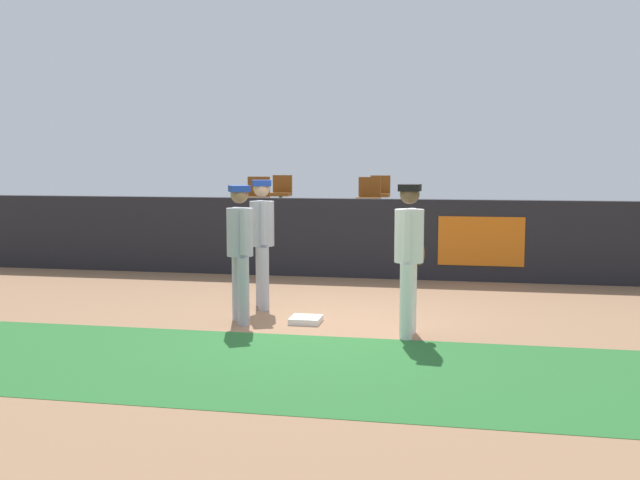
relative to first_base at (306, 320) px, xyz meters
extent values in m
plane|color=#936B4C|center=(0.10, 0.11, -0.04)|extent=(60.00, 60.00, 0.00)
cube|color=#26662B|center=(0.10, -2.10, -0.04)|extent=(18.00, 2.80, 0.01)
cube|color=white|center=(0.00, 0.00, 0.00)|extent=(0.40, 0.40, 0.08)
cylinder|color=white|center=(1.40, -0.31, 0.42)|extent=(0.16, 0.16, 0.91)
cylinder|color=white|center=(1.37, -0.64, 0.42)|extent=(0.16, 0.16, 0.91)
cylinder|color=white|center=(1.38, -0.48, 1.20)|extent=(0.38, 0.38, 0.64)
sphere|color=brown|center=(1.38, -0.48, 1.70)|extent=(0.24, 0.24, 0.24)
cube|color=black|center=(1.38, -0.48, 1.78)|extent=(0.27, 0.27, 0.08)
cylinder|color=white|center=(1.40, -0.27, 1.22)|extent=(0.09, 0.09, 0.60)
cylinder|color=white|center=(1.36, -0.69, 1.22)|extent=(0.09, 0.09, 0.60)
ellipsoid|color=brown|center=(1.50, -0.27, 0.96)|extent=(0.14, 0.21, 0.28)
cylinder|color=#9EA3AD|center=(-0.88, 0.98, 0.42)|extent=(0.16, 0.16, 0.92)
cylinder|color=#9EA3AD|center=(-0.76, 0.67, 0.42)|extent=(0.16, 0.16, 0.92)
cylinder|color=#9EA3AD|center=(-0.82, 0.83, 1.20)|extent=(0.46, 0.46, 0.65)
sphere|color=tan|center=(-0.82, 0.83, 1.71)|extent=(0.24, 0.24, 0.24)
cube|color=#193899|center=(-0.82, 0.83, 1.78)|extent=(0.33, 0.33, 0.08)
cylinder|color=#9EA3AD|center=(-0.90, 1.03, 1.22)|extent=(0.09, 0.09, 0.60)
cylinder|color=#9EA3AD|center=(-0.74, 0.63, 1.22)|extent=(0.09, 0.09, 0.60)
cylinder|color=#9EA3AD|center=(-0.93, -0.02, 0.41)|extent=(0.15, 0.15, 0.89)
cylinder|color=#9EA3AD|center=(-0.77, -0.30, 0.41)|extent=(0.15, 0.15, 0.89)
cylinder|color=#9EA3AD|center=(-0.85, -0.16, 1.17)|extent=(0.47, 0.47, 0.63)
sphere|color=#8C6647|center=(-0.85, -0.16, 1.66)|extent=(0.23, 0.23, 0.23)
cube|color=#193899|center=(-0.85, -0.16, 1.74)|extent=(0.34, 0.34, 0.08)
cylinder|color=#9EA3AD|center=(-0.95, 0.02, 1.19)|extent=(0.09, 0.09, 0.59)
cylinder|color=#9EA3AD|center=(-0.74, -0.34, 1.19)|extent=(0.09, 0.09, 0.59)
cube|color=black|center=(0.10, 3.92, 0.69)|extent=(18.00, 0.24, 1.46)
cube|color=orange|center=(2.37, 3.80, 0.69)|extent=(1.50, 0.02, 0.87)
cube|color=#59595E|center=(0.10, 6.49, 0.45)|extent=(18.00, 4.80, 0.98)
cylinder|color=#4C4C51|center=(-2.17, 5.29, 1.14)|extent=(0.08, 0.08, 0.40)
cube|color=#8C4714|center=(-2.17, 5.29, 1.34)|extent=(0.47, 0.44, 0.08)
cube|color=#8C4714|center=(-2.17, 5.48, 1.58)|extent=(0.47, 0.06, 0.40)
cylinder|color=#4C4C51|center=(-2.10, 7.09, 1.14)|extent=(0.08, 0.08, 0.40)
cube|color=#8C4714|center=(-2.10, 7.09, 1.34)|extent=(0.46, 0.44, 0.08)
cube|color=#8C4714|center=(-2.10, 7.28, 1.58)|extent=(0.46, 0.06, 0.40)
cylinder|color=#4C4C51|center=(0.20, 7.09, 1.14)|extent=(0.08, 0.08, 0.40)
cube|color=#8C4714|center=(0.20, 7.09, 1.34)|extent=(0.45, 0.44, 0.08)
cube|color=#8C4714|center=(0.20, 7.28, 1.58)|extent=(0.45, 0.06, 0.40)
cylinder|color=#4C4C51|center=(0.17, 5.29, 1.14)|extent=(0.08, 0.08, 0.40)
cube|color=#8C4714|center=(0.17, 5.29, 1.34)|extent=(0.45, 0.44, 0.08)
cube|color=#8C4714|center=(0.17, 5.48, 1.58)|extent=(0.45, 0.06, 0.40)
camera|label=1|loc=(1.96, -9.20, 2.08)|focal=40.52mm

